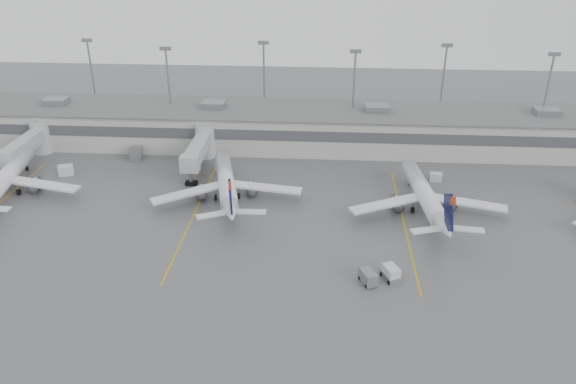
# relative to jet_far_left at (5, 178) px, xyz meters

# --- Properties ---
(ground) EXTENTS (260.00, 260.00, 0.00)m
(ground) POSITION_rel_jet_far_left_xyz_m (52.79, -29.92, -3.09)
(ground) COLOR #4E4E50
(ground) RESTS_ON ground
(terminal) EXTENTS (152.00, 17.00, 9.45)m
(terminal) POSITION_rel_jet_far_left_xyz_m (52.79, 28.06, 1.08)
(terminal) COLOR #A9A9A4
(terminal) RESTS_ON ground
(light_masts) EXTENTS (142.40, 8.00, 20.60)m
(light_masts) POSITION_rel_jet_far_left_xyz_m (52.79, 33.83, 8.94)
(light_masts) COLOR gray
(light_masts) RESTS_ON ground
(jet_bridge_left) EXTENTS (4.00, 17.20, 7.00)m
(jet_bridge_left) POSITION_rel_jet_far_left_xyz_m (-2.71, 15.80, 0.78)
(jet_bridge_left) COLOR #9FA2A4
(jet_bridge_left) RESTS_ON ground
(jet_bridge_right) EXTENTS (4.00, 17.20, 7.00)m
(jet_bridge_right) POSITION_rel_jet_far_left_xyz_m (32.29, 15.80, 0.78)
(jet_bridge_right) COLOR #9FA2A4
(jet_bridge_right) RESTS_ON ground
(stand_markings) EXTENTS (105.25, 40.00, 0.01)m
(stand_markings) POSITION_rel_jet_far_left_xyz_m (52.79, -5.92, -3.08)
(stand_markings) COLOR #D4990C
(stand_markings) RESTS_ON ground
(jet_far_left) EXTENTS (27.10, 30.60, 9.95)m
(jet_far_left) POSITION_rel_jet_far_left_xyz_m (0.00, 0.00, 0.00)
(jet_far_left) COLOR white
(jet_far_left) RESTS_ON ground
(jet_mid_left) EXTENTS (25.85, 29.31, 9.63)m
(jet_mid_left) POSITION_rel_jet_far_left_xyz_m (39.87, 1.10, -0.10)
(jet_mid_left) COLOR white
(jet_mid_left) RESTS_ON ground
(jet_mid_right) EXTENTS (26.46, 29.78, 9.64)m
(jet_mid_right) POSITION_rel_jet_far_left_xyz_m (74.15, -1.49, -0.09)
(jet_mid_right) COLOR white
(jet_mid_right) RESTS_ON ground
(baggage_tug) EXTENTS (2.92, 3.52, 1.96)m
(baggage_tug) POSITION_rel_jet_far_left_xyz_m (66.62, -22.05, -2.33)
(baggage_tug) COLOR silver
(baggage_tug) RESTS_ON ground
(baggage_cart) EXTENTS (2.66, 3.30, 1.85)m
(baggage_cart) POSITION_rel_jet_far_left_xyz_m (63.42, -23.25, -2.13)
(baggage_cart) COLOR slate
(baggage_cart) RESTS_ON ground
(gse_uld_a) EXTENTS (3.15, 2.60, 1.91)m
(gse_uld_a) POSITION_rel_jet_far_left_xyz_m (7.00, 8.95, -2.13)
(gse_uld_a) COLOR silver
(gse_uld_a) RESTS_ON ground
(gse_uld_b) EXTENTS (3.17, 2.69, 1.90)m
(gse_uld_b) POSITION_rel_jet_far_left_xyz_m (37.17, 12.32, -2.14)
(gse_uld_b) COLOR silver
(gse_uld_b) RESTS_ON ground
(gse_uld_c) EXTENTS (2.41, 1.79, 1.57)m
(gse_uld_c) POSITION_rel_jet_far_left_xyz_m (78.21, 11.08, -2.30)
(gse_uld_c) COLOR silver
(gse_uld_c) RESTS_ON ground
(gse_loader) EXTENTS (2.89, 3.99, 2.28)m
(gse_loader) POSITION_rel_jet_far_left_xyz_m (18.14, 17.68, -1.95)
(gse_loader) COLOR slate
(gse_loader) RESTS_ON ground
(cone_a) EXTENTS (0.44, 0.44, 0.69)m
(cone_a) POSITION_rel_jet_far_left_xyz_m (-3.59, 3.73, -2.74)
(cone_a) COLOR #FF5C05
(cone_a) RESTS_ON ground
(cone_b) EXTENTS (0.44, 0.44, 0.70)m
(cone_b) POSITION_rel_jet_far_left_xyz_m (33.69, 10.11, -2.74)
(cone_b) COLOR #FF5C05
(cone_b) RESTS_ON ground
(cone_c) EXTENTS (0.42, 0.42, 0.68)m
(cone_c) POSITION_rel_jet_far_left_xyz_m (74.08, 9.48, -2.75)
(cone_c) COLOR #FF5C05
(cone_c) RESTS_ON ground
(cone_d) EXTENTS (0.39, 0.39, 0.63)m
(cone_d) POSITION_rel_jet_far_left_xyz_m (101.42, 3.88, -2.78)
(cone_d) COLOR #FF5C05
(cone_d) RESTS_ON ground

